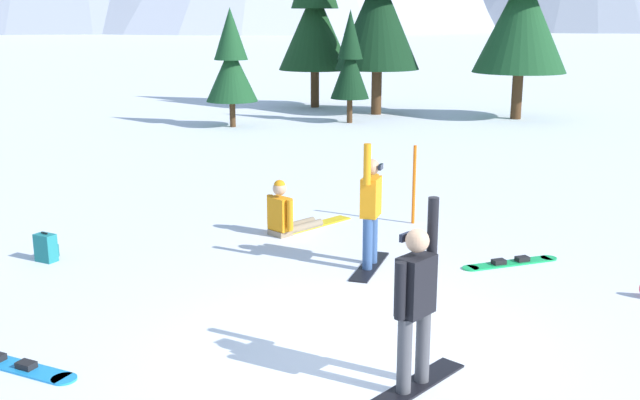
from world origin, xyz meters
name	(u,v)px	position (x,y,z in m)	size (l,w,h in m)	color
ground_plane	(356,354)	(0.00, 0.00, 0.00)	(800.00, 800.00, 0.00)	white
snowboarder_foreground	(415,304)	(0.25, -0.93, 0.93)	(1.49, 0.96, 1.98)	black
snowboarder_midground	(371,209)	(1.36, 2.72, 0.92)	(1.10, 1.31, 1.95)	black
snowboarder_background	(287,214)	(0.73, 4.90, 0.35)	(1.78, 1.12, 0.99)	gray
loose_snowboard_near_right	(510,262)	(3.48, 2.12, 0.02)	(1.67, 0.25, 0.09)	#19B259
loose_snowboard_near_left	(11,364)	(-3.67, 1.02, 0.02)	(1.46, 1.47, 0.09)	#1E8CD8
backpack_teal	(46,248)	(-3.28, 4.71, 0.21)	(0.38, 0.38, 0.47)	#1E7A7F
trail_marker_pole	(414,185)	(3.11, 4.74, 0.73)	(0.06, 0.06, 1.46)	orange
pine_tree_slender	(231,63)	(2.86, 18.06, 2.21)	(1.78, 1.78, 4.05)	#472D19
pine_tree_broad	(523,1)	(13.35, 16.51, 4.27)	(3.43, 3.43, 7.83)	#472D19
pine_tree_twin	(350,62)	(7.08, 17.65, 2.18)	(1.39, 1.39, 3.99)	#472D19
pine_tree_tall	(378,0)	(8.97, 19.54, 4.34)	(3.26, 3.26, 7.95)	#472D19
pine_tree_leaning	(315,13)	(7.49, 22.59, 3.90)	(3.03, 3.03, 7.14)	#472D19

